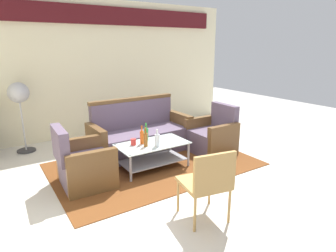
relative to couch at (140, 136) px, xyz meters
The scene contains 14 objects.
ground_plane 1.45m from the couch, 95.64° to the right, with size 14.00×14.00×0.00m, color beige.
wall_back 2.02m from the couch, 94.84° to the left, with size 6.52×0.19×2.80m.
rug 0.70m from the couch, 96.70° to the right, with size 3.18×2.05×0.01m, color brown.
couch is the anchor object (origin of this frame).
armchair_left 1.43m from the couch, 150.79° to the right, with size 0.73×0.79×0.85m.
armchair_right 1.30m from the couch, 32.06° to the right, with size 0.70×0.76×0.85m.
coffee_table 0.74m from the couch, 102.86° to the right, with size 1.10×0.60×0.40m.
bottle_clear 0.92m from the couch, 101.01° to the right, with size 0.08×0.08×0.27m.
bottle_brown 0.87m from the couch, 111.96° to the right, with size 0.06×0.06×0.30m.
bottle_orange 0.75m from the couch, 115.39° to the right, with size 0.06×0.06×0.29m.
bottle_green 0.62m from the couch, 108.11° to the right, with size 0.07×0.07×0.29m.
cup 0.78m from the couch, 125.38° to the right, with size 0.08×0.08×0.10m, color red.
pedestal_fan 2.22m from the couch, 145.73° to the left, with size 0.36×0.36×1.27m.
wicker_chair 2.33m from the couch, 99.58° to the right, with size 0.56×0.56×0.84m.
Camera 1 is at (-2.13, -3.00, 1.88)m, focal length 30.81 mm.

